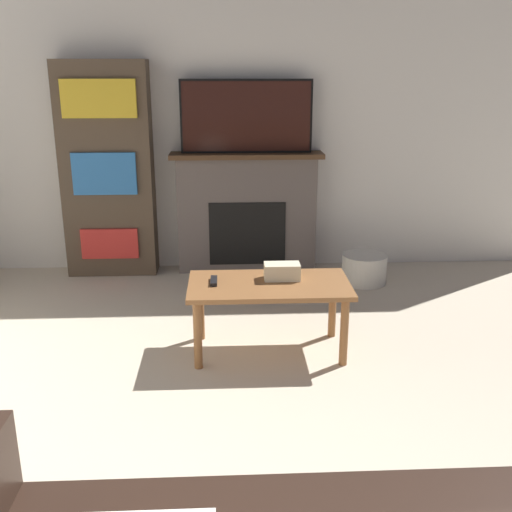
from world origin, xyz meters
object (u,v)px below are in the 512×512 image
Objects in this scene: tv at (246,116)px; storage_basket at (364,269)px; coffee_table at (269,293)px; fireplace at (247,212)px; bookshelf at (108,171)px.

tv is 1.58m from storage_basket.
storage_basket is (0.88, 1.22, -0.27)m from coffee_table.
fireplace is 1.18× the size of tv.
bookshelf is at bearing -179.85° from tv.
tv is (0.00, -0.02, 0.81)m from fireplace.
storage_basket is (2.11, -0.38, -0.77)m from bookshelf.
bookshelf is at bearing 127.83° from coffee_table.
fireplace is 1.62m from coffee_table.
tv is at bearing 0.15° from bookshelf.
fireplace is at bearing 157.17° from storage_basket.
fireplace is at bearing 1.13° from bookshelf.
coffee_table is (0.08, -1.60, -0.93)m from tv.
coffee_table is (0.08, -1.62, -0.13)m from fireplace.
tv is at bearing 158.18° from storage_basket.
tv reaches higher than coffee_table.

